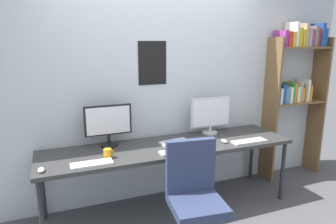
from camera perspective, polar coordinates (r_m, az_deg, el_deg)
wall_back at (r=3.46m, az=-2.25°, el=4.72°), size 5.08×0.11×2.60m
desk at (r=3.23m, az=0.33°, el=-7.04°), size 2.68×0.68×0.74m
bookshelf at (r=4.29m, az=23.05°, el=5.79°), size 0.83×0.28×2.04m
office_chair at (r=2.75m, az=5.07°, el=-17.80°), size 0.52×0.52×0.99m
monitor_left at (r=3.18m, az=-11.22°, el=-2.08°), size 0.49×0.18×0.44m
monitor_right at (r=3.58m, az=8.01°, el=-0.43°), size 0.51×0.18×0.43m
keyboard_left at (r=2.81m, az=-14.21°, el=-9.48°), size 0.37×0.13×0.02m
keyboard_center at (r=3.01m, az=1.97°, el=-7.47°), size 0.38×0.13×0.02m
keyboard_right at (r=3.41m, az=15.08°, el=-5.38°), size 0.40×0.13×0.02m
mouse_left_side at (r=2.81m, az=-22.85°, el=-10.04°), size 0.06×0.10×0.03m
mouse_right_side at (r=3.34m, az=10.58°, el=-5.42°), size 0.06×0.10×0.03m
laptop_closed at (r=3.23m, az=1.57°, el=-5.93°), size 0.35×0.27×0.02m
coffee_mug at (r=2.92m, az=-11.28°, el=-7.69°), size 0.11×0.08×0.09m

